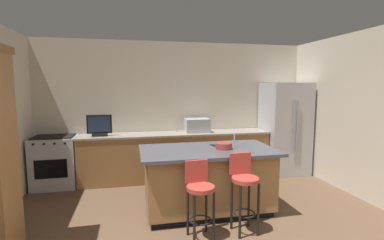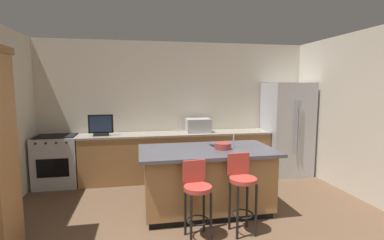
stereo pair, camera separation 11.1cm
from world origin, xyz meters
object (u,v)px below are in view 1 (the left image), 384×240
(refrigerator, at_px, (284,128))
(bar_stool_right, at_px, (244,186))
(tv_monitor, at_px, (99,126))
(fruit_bowl, at_px, (224,146))
(kitchen_island, at_px, (208,179))
(bar_stool_left, at_px, (200,193))
(range_oven, at_px, (55,162))
(microwave, at_px, (197,125))
(cell_phone, at_px, (214,145))

(refrigerator, distance_m, bar_stool_right, 2.84)
(tv_monitor, relative_size, fruit_bowl, 1.86)
(fruit_bowl, bearing_deg, tv_monitor, 140.29)
(tv_monitor, bearing_deg, refrigerator, -0.55)
(kitchen_island, bearing_deg, bar_stool_left, -112.80)
(tv_monitor, bearing_deg, fruit_bowl, -39.71)
(refrigerator, height_order, range_oven, refrigerator)
(bar_stool_left, bearing_deg, refrigerator, 35.94)
(refrigerator, relative_size, tv_monitor, 4.29)
(microwave, xyz_separation_m, fruit_bowl, (0.02, -1.62, -0.08))
(range_oven, relative_size, tv_monitor, 2.12)
(microwave, bearing_deg, refrigerator, -2.66)
(range_oven, bearing_deg, bar_stool_right, -39.24)
(range_oven, bearing_deg, tv_monitor, -3.60)
(microwave, height_order, bar_stool_right, microwave)
(range_oven, relative_size, microwave, 1.97)
(kitchen_island, height_order, tv_monitor, tv_monitor)
(range_oven, xyz_separation_m, microwave, (2.68, 0.00, 0.59))
(bar_stool_right, distance_m, cell_phone, 0.96)
(kitchen_island, bearing_deg, fruit_bowl, -12.24)
(microwave, xyz_separation_m, bar_stool_right, (0.08, -2.26, -0.46))
(bar_stool_left, height_order, fruit_bowl, fruit_bowl)
(kitchen_island, distance_m, refrigerator, 2.61)
(microwave, distance_m, fruit_bowl, 1.63)
(refrigerator, bearing_deg, fruit_bowl, -140.58)
(refrigerator, distance_m, microwave, 1.89)
(kitchen_island, distance_m, range_oven, 2.93)
(fruit_bowl, bearing_deg, cell_phone, 106.44)
(kitchen_island, distance_m, fruit_bowl, 0.55)
(range_oven, height_order, bar_stool_left, range_oven)
(microwave, bearing_deg, cell_phone, -92.36)
(cell_phone, bearing_deg, fruit_bowl, -82.03)
(tv_monitor, bearing_deg, range_oven, 176.40)
(cell_phone, bearing_deg, range_oven, 144.07)
(microwave, relative_size, bar_stool_right, 0.48)
(range_oven, bearing_deg, microwave, 0.02)
(kitchen_island, distance_m, bar_stool_right, 0.75)
(tv_monitor, height_order, bar_stool_right, tv_monitor)
(refrigerator, height_order, bar_stool_right, refrigerator)
(microwave, height_order, bar_stool_left, microwave)
(range_oven, relative_size, cell_phone, 6.32)
(tv_monitor, bearing_deg, cell_phone, -35.86)
(range_oven, distance_m, microwave, 2.74)
(range_oven, relative_size, bar_stool_left, 1.01)
(bar_stool_right, xyz_separation_m, cell_phone, (-0.14, 0.89, 0.34))
(bar_stool_left, bearing_deg, range_oven, 127.18)
(kitchen_island, height_order, bar_stool_right, bar_stool_right)
(cell_phone, bearing_deg, microwave, 79.18)
(refrigerator, xyz_separation_m, microwave, (-1.89, 0.09, 0.11))
(kitchen_island, height_order, refrigerator, refrigerator)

